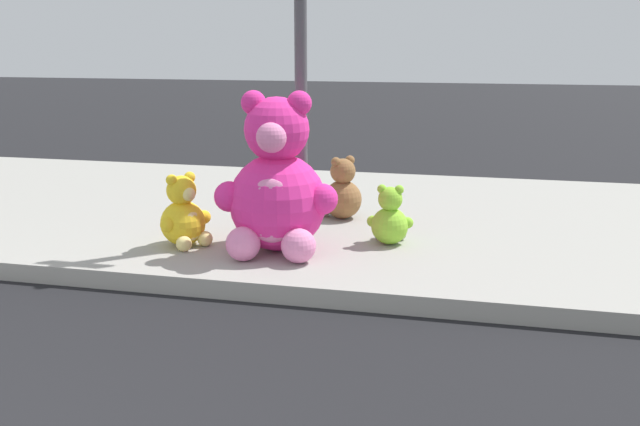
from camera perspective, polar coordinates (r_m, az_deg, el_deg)
sidewalk at (r=7.29m, az=-7.61°, el=0.02°), size 28.00×4.40×0.15m
sign_pole at (r=6.00m, az=-1.65°, el=14.18°), size 0.56×0.11×3.20m
plush_pink_large at (r=5.58m, az=-3.68°, el=2.07°), size 1.02×0.92×1.33m
plush_brown at (r=6.68m, az=1.83°, el=1.67°), size 0.45×0.44×0.62m
plush_yellow at (r=5.89m, az=-11.42°, el=-0.32°), size 0.46×0.44×0.63m
plush_lime at (r=5.87m, az=5.92°, el=-0.59°), size 0.41×0.36×0.52m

